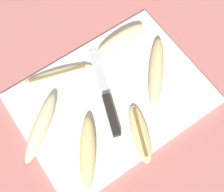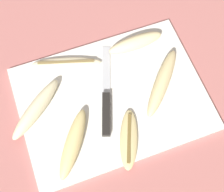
% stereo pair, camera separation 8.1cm
% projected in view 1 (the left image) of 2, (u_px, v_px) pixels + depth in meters
% --- Properties ---
extents(ground_plane, '(4.00, 4.00, 0.00)m').
position_uv_depth(ground_plane, '(112.00, 99.00, 0.84)').
color(ground_plane, '#B76B66').
extents(cutting_board, '(0.49, 0.36, 0.01)m').
position_uv_depth(cutting_board, '(112.00, 98.00, 0.83)').
color(cutting_board, white).
rests_on(cutting_board, ground_plane).
extents(knife, '(0.11, 0.25, 0.02)m').
position_uv_depth(knife, '(109.00, 106.00, 0.81)').
color(knife, black).
rests_on(knife, cutting_board).
extents(banana_golden_short, '(0.13, 0.17, 0.03)m').
position_uv_depth(banana_golden_short, '(88.00, 151.00, 0.75)').
color(banana_golden_short, '#EDD689').
rests_on(banana_golden_short, cutting_board).
extents(banana_ripe_center, '(0.17, 0.18, 0.04)m').
position_uv_depth(banana_ripe_center, '(156.00, 71.00, 0.83)').
color(banana_ripe_center, beige).
rests_on(banana_ripe_center, cutting_board).
extents(banana_spotted_left, '(0.10, 0.16, 0.02)m').
position_uv_depth(banana_spotted_left, '(140.00, 133.00, 0.78)').
color(banana_spotted_left, '#DBC684').
rests_on(banana_spotted_left, cutting_board).
extents(banana_bright_far, '(0.19, 0.09, 0.02)m').
position_uv_depth(banana_bright_far, '(58.00, 75.00, 0.84)').
color(banana_bright_far, beige).
rests_on(banana_bright_far, cutting_board).
extents(banana_pale_long, '(0.17, 0.15, 0.04)m').
position_uv_depth(banana_pale_long, '(41.00, 127.00, 0.77)').
color(banana_pale_long, beige).
rests_on(banana_pale_long, cutting_board).
extents(banana_soft_right, '(0.16, 0.05, 0.04)m').
position_uv_depth(banana_soft_right, '(120.00, 39.00, 0.87)').
color(banana_soft_right, beige).
rests_on(banana_soft_right, cutting_board).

